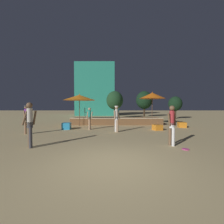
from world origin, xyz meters
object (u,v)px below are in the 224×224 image
at_px(cube_seat_1, 157,127).
at_px(cube_seat_2, 182,125).
at_px(patio_umbrella_0, 152,96).
at_px(bistro_chair_1, 117,111).
at_px(person_3, 26,118).
at_px(person_4, 30,122).
at_px(person_0, 172,124).
at_px(background_tree_1, 144,100).
at_px(background_tree_2, 115,100).
at_px(bistro_chair_0, 86,111).
at_px(person_2, 117,117).
at_px(person_1, 90,118).
at_px(cube_seat_0, 67,126).
at_px(frisbee_disc, 186,149).
at_px(background_tree_0, 175,104).
at_px(patio_umbrella_1, 79,98).

xyz_separation_m(cube_seat_1, cube_seat_2, (2.44, 1.38, 0.02)).
bearing_deg(patio_umbrella_0, bistro_chair_1, 153.64).
height_order(person_3, person_4, person_4).
xyz_separation_m(person_0, background_tree_1, (2.89, 18.98, 1.84)).
height_order(cube_seat_2, background_tree_2, background_tree_2).
bearing_deg(bistro_chair_0, person_2, -164.71).
bearing_deg(background_tree_1, person_1, -116.50).
xyz_separation_m(cube_seat_0, frisbee_disc, (6.32, -5.28, -0.23)).
relative_size(cube_seat_1, background_tree_0, 0.22).
distance_m(cube_seat_0, frisbee_disc, 8.24).
relative_size(cube_seat_0, background_tree_1, 0.14).
distance_m(frisbee_disc, background_tree_1, 19.95).
bearing_deg(person_3, person_0, -10.13).
bearing_deg(person_0, background_tree_2, 159.18).
xyz_separation_m(cube_seat_2, background_tree_0, (3.08, 8.66, 1.87)).
bearing_deg(background_tree_1, patio_umbrella_0, -98.79).
bearing_deg(bistro_chair_1, cube_seat_0, 29.80).
bearing_deg(cube_seat_2, cube_seat_0, -173.57).
bearing_deg(person_1, frisbee_disc, -135.82).
bearing_deg(patio_umbrella_1, patio_umbrella_0, 4.15).
relative_size(person_1, background_tree_1, 0.38).
height_order(person_1, person_3, person_3).
bearing_deg(person_0, cube_seat_1, 142.05).
height_order(cube_seat_0, cube_seat_1, cube_seat_0).
height_order(person_2, background_tree_0, background_tree_0).
bearing_deg(patio_umbrella_1, person_1, -60.18).
bearing_deg(person_4, person_0, -125.82).
bearing_deg(person_1, person_4, 163.64).
bearing_deg(background_tree_2, bistro_chair_0, -112.13).
bearing_deg(background_tree_2, patio_umbrella_1, -110.45).
bearing_deg(person_1, cube_seat_2, -78.70).
height_order(patio_umbrella_1, bistro_chair_0, patio_umbrella_1).
relative_size(person_0, person_4, 0.93).
height_order(cube_seat_2, person_4, person_4).
bearing_deg(patio_umbrella_1, person_2, -45.12).
height_order(patio_umbrella_1, cube_seat_2, patio_umbrella_1).
bearing_deg(cube_seat_1, cube_seat_0, 177.00).
bearing_deg(person_0, bistro_chair_1, 164.44).
relative_size(patio_umbrella_1, cube_seat_1, 4.02).
xyz_separation_m(person_1, person_4, (-1.73, -4.94, 0.19)).
relative_size(cube_seat_0, person_3, 0.34).
bearing_deg(bistro_chair_1, cube_seat_1, 105.72).
distance_m(cube_seat_1, person_0, 4.45).
distance_m(patio_umbrella_1, bistro_chair_0, 1.95).
height_order(person_1, background_tree_0, background_tree_0).
height_order(person_4, bistro_chair_1, person_4).
height_order(person_3, background_tree_1, background_tree_1).
bearing_deg(frisbee_disc, patio_umbrella_0, 84.46).
bearing_deg(background_tree_1, cube_seat_0, -121.89).
height_order(background_tree_0, background_tree_1, background_tree_1).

